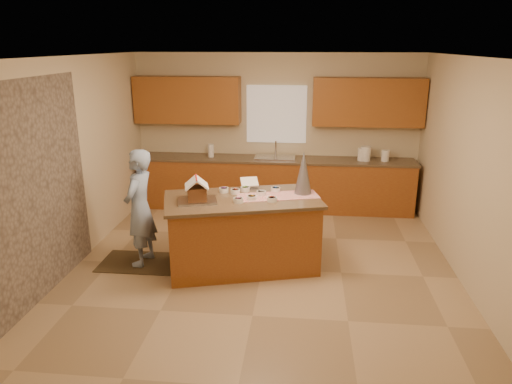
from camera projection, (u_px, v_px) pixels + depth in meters
floor at (262, 269)px, 6.29m from camera, size 5.50×5.50×0.00m
ceiling at (263, 57)px, 5.48m from camera, size 5.50×5.50×0.00m
wall_back at (276, 131)px, 8.50m from camera, size 5.50×5.50×0.00m
wall_front at (226, 271)px, 3.28m from camera, size 5.50×5.50×0.00m
wall_left at (69, 165)px, 6.13m from camera, size 5.50×5.50×0.00m
wall_right at (472, 176)px, 5.64m from camera, size 5.50×5.50×0.00m
stone_accent at (38, 191)px, 5.40m from camera, size 0.00×2.50×2.50m
window_curtain at (276, 114)px, 8.38m from camera, size 1.05×0.03×1.00m
back_counter_base at (275, 185)px, 8.48m from camera, size 4.80×0.60×0.88m
back_counter_top at (275, 159)px, 8.35m from camera, size 4.85×0.63×0.04m
upper_cabinet_left at (187, 100)px, 8.31m from camera, size 1.85×0.35×0.80m
upper_cabinet_right at (368, 102)px, 8.01m from camera, size 1.85×0.35×0.80m
sink at (275, 160)px, 8.35m from camera, size 0.70×0.45×0.12m
faucet at (276, 148)px, 8.47m from camera, size 0.03×0.03×0.28m
island_base at (242, 234)px, 6.23m from camera, size 2.06×1.41×0.92m
island_top at (242, 200)px, 6.09m from camera, size 2.16×1.51×0.04m
table_runner at (278, 196)px, 6.16m from camera, size 1.10×0.64×0.01m
baking_tray at (197, 201)px, 5.94m from camera, size 0.56×0.47×0.03m
cookbook at (249, 182)px, 6.45m from camera, size 0.27×0.23×0.10m
tinsel_tree at (303, 173)px, 6.18m from camera, size 0.28×0.28×0.57m
rug at (140, 262)px, 6.47m from camera, size 1.06×0.69×0.01m
boy at (140, 208)px, 6.23m from camera, size 0.44×0.61×1.56m
canister_a at (362, 154)px, 8.16m from camera, size 0.15×0.15×0.21m
canister_b at (366, 153)px, 8.15m from camera, size 0.17×0.17×0.25m
canister_c at (385, 156)px, 8.13m from camera, size 0.13×0.13×0.19m
paper_towel at (211, 151)px, 8.42m from camera, size 0.10×0.10×0.23m
gingerbread_house at (197, 191)px, 5.90m from camera, size 0.35×0.36×0.29m
candy_bowls at (250, 194)px, 6.16m from camera, size 0.81×0.62×0.06m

